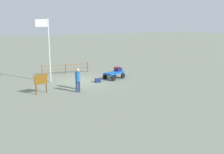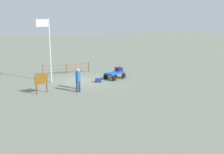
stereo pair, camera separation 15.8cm
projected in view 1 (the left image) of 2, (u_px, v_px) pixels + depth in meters
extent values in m
plane|color=slate|center=(83.00, 81.00, 23.12)|extent=(120.00, 120.00, 0.00)
cube|color=#124FB2|center=(114.00, 73.00, 23.92)|extent=(2.10, 1.70, 0.10)
cube|color=#124FB2|center=(107.00, 74.00, 23.26)|extent=(0.48, 0.84, 0.10)
cylinder|color=black|center=(113.00, 78.00, 23.18)|extent=(0.48, 0.33, 0.48)
cylinder|color=black|center=(105.00, 77.00, 23.81)|extent=(0.48, 0.33, 0.48)
cylinder|color=black|center=(123.00, 76.00, 24.16)|extent=(0.48, 0.33, 0.48)
cylinder|color=black|center=(114.00, 74.00, 24.78)|extent=(0.48, 0.33, 0.48)
cube|color=#191851|center=(119.00, 69.00, 24.50)|extent=(0.56, 0.49, 0.30)
cube|color=maroon|center=(117.00, 69.00, 24.62)|extent=(0.55, 0.40, 0.33)
cube|color=navy|center=(118.00, 69.00, 24.48)|extent=(0.47, 0.37, 0.28)
cube|color=navy|center=(98.00, 80.00, 22.71)|extent=(0.48, 0.36, 0.33)
cylinder|color=navy|center=(79.00, 86.00, 19.78)|extent=(0.14, 0.14, 0.81)
cylinder|color=navy|center=(77.00, 87.00, 19.67)|extent=(0.14, 0.14, 0.81)
cylinder|color=#205B9F|center=(78.00, 77.00, 19.56)|extent=(0.43, 0.43, 0.70)
sphere|color=tan|center=(78.00, 70.00, 19.46)|extent=(0.26, 0.26, 0.26)
cylinder|color=navy|center=(79.00, 84.00, 20.60)|extent=(0.14, 0.14, 0.77)
cylinder|color=navy|center=(77.00, 84.00, 20.52)|extent=(0.14, 0.14, 0.77)
cylinder|color=silver|center=(78.00, 75.00, 20.41)|extent=(0.37, 0.37, 0.59)
sphere|color=tan|center=(77.00, 70.00, 20.32)|extent=(0.22, 0.22, 0.22)
cylinder|color=silver|center=(49.00, 51.00, 22.25)|extent=(0.10, 0.10, 5.30)
cube|color=white|center=(41.00, 23.00, 21.56)|extent=(0.93, 0.21, 0.59)
cylinder|color=#4C3319|center=(46.00, 88.00, 19.61)|extent=(0.08, 0.08, 0.69)
cylinder|color=#4C3319|center=(36.00, 90.00, 19.12)|extent=(0.08, 0.08, 0.69)
cube|color=brown|center=(41.00, 79.00, 19.21)|extent=(0.96, 0.36, 0.72)
cylinder|color=brown|center=(88.00, 67.00, 26.91)|extent=(0.12, 0.12, 0.99)
cylinder|color=brown|center=(66.00, 68.00, 26.14)|extent=(0.12, 0.12, 0.99)
cylinder|color=brown|center=(42.00, 70.00, 25.37)|extent=(0.12, 0.12, 0.99)
cube|color=brown|center=(66.00, 65.00, 26.06)|extent=(4.44, 0.20, 0.08)
cube|color=brown|center=(66.00, 69.00, 26.15)|extent=(4.44, 0.20, 0.08)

